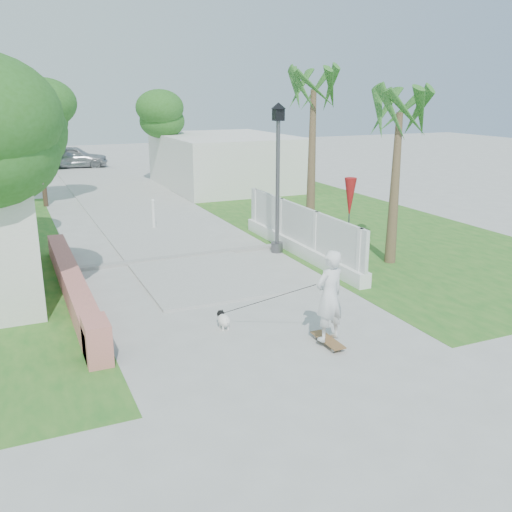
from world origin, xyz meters
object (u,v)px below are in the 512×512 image
patio_umbrella (350,199)px  parked_car (73,157)px  street_lamp (278,173)px  bollard (153,213)px  skateboarder (277,299)px  dog (223,319)px

patio_umbrella → parked_car: 24.60m
street_lamp → parked_car: bearing=98.0°
street_lamp → bollard: bearing=121.0°
skateboarder → parked_car: size_ratio=0.53×
patio_umbrella → parked_car: size_ratio=0.55×
bollard → parked_car: parked_car is taller
dog → parked_car: parked_car is taller
bollard → patio_umbrella: patio_umbrella is taller
parked_car → dog: bearing=-170.6°
street_lamp → dog: 6.40m
skateboarder → dog: skateboarder is taller
street_lamp → patio_umbrella: bearing=-27.8°
bollard → dog: size_ratio=2.05×
street_lamp → bollard: 5.56m
parked_car → skateboarder: bearing=-169.0°
bollard → patio_umbrella: size_ratio=0.47×
street_lamp → patio_umbrella: size_ratio=1.93×
street_lamp → dog: size_ratio=8.36×
dog → parked_car: size_ratio=0.13×
bollard → skateboarder: 10.17m
parked_car → street_lamp: bearing=-161.9°
bollard → street_lamp: bearing=-59.0°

